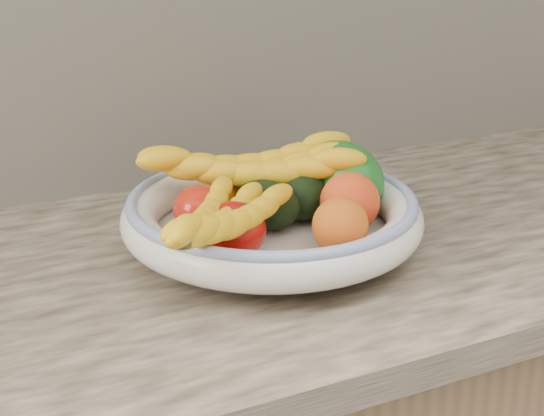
{
  "coord_description": "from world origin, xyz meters",
  "views": [
    {
      "loc": [
        -0.44,
        0.76,
        1.34
      ],
      "look_at": [
        0.0,
        1.66,
        0.96
      ],
      "focal_mm": 55.0,
      "sensor_mm": 36.0,
      "label": 1
    }
  ],
  "objects": [
    {
      "name": "fruit_bowl",
      "position": [
        0.0,
        1.66,
        0.95
      ],
      "size": [
        0.39,
        0.39,
        0.08
      ],
      "color": "silver",
      "rests_on": "kitchen_counter"
    },
    {
      "name": "clementine_back_left",
      "position": [
        -0.02,
        1.75,
        0.95
      ],
      "size": [
        0.06,
        0.06,
        0.05
      ],
      "primitive_type": "ellipsoid",
      "rotation": [
        0.0,
        0.0,
        0.2
      ],
      "color": "orange",
      "rests_on": "fruit_bowl"
    },
    {
      "name": "clementine_back_right",
      "position": [
        0.02,
        1.78,
        0.95
      ],
      "size": [
        0.06,
        0.06,
        0.05
      ],
      "primitive_type": "ellipsoid",
      "rotation": [
        0.0,
        0.0,
        0.16
      ],
      "color": "#FF6005",
      "rests_on": "fruit_bowl"
    },
    {
      "name": "clementine_back_mid",
      "position": [
        0.01,
        1.72,
        0.95
      ],
      "size": [
        0.05,
        0.05,
        0.05
      ],
      "primitive_type": "ellipsoid",
      "rotation": [
        0.0,
        0.0,
        -0.04
      ],
      "color": "#FF5B05",
      "rests_on": "fruit_bowl"
    },
    {
      "name": "tomato_left",
      "position": [
        -0.09,
        1.69,
        0.96
      ],
      "size": [
        0.07,
        0.07,
        0.06
      ],
      "primitive_type": "ellipsoid",
      "rotation": [
        0.0,
        0.0,
        -0.06
      ],
      "color": "red",
      "rests_on": "fruit_bowl"
    },
    {
      "name": "tomato_near_left",
      "position": [
        -0.08,
        1.61,
        0.96
      ],
      "size": [
        0.1,
        0.1,
        0.07
      ],
      "primitive_type": "ellipsoid",
      "rotation": [
        0.0,
        0.0,
        0.34
      ],
      "color": "#A40C08",
      "rests_on": "fruit_bowl"
    },
    {
      "name": "avocado_center",
      "position": [
        -0.01,
        1.66,
        0.96
      ],
      "size": [
        0.1,
        0.11,
        0.06
      ],
      "primitive_type": "ellipsoid",
      "rotation": [
        0.0,
        0.0,
        0.54
      ],
      "color": "black",
      "rests_on": "fruit_bowl"
    },
    {
      "name": "avocado_right",
      "position": [
        0.06,
        1.68,
        0.96
      ],
      "size": [
        0.11,
        0.12,
        0.07
      ],
      "primitive_type": "ellipsoid",
      "rotation": [
        0.0,
        0.0,
        -0.58
      ],
      "color": "black",
      "rests_on": "fruit_bowl"
    },
    {
      "name": "green_mango",
      "position": [
        0.12,
        1.68,
        0.98
      ],
      "size": [
        0.14,
        0.16,
        0.12
      ],
      "primitive_type": "ellipsoid",
      "rotation": [
        0.0,
        0.31,
        0.15
      ],
      "color": "#0F5313",
      "rests_on": "fruit_bowl"
    },
    {
      "name": "peach_front",
      "position": [
        0.04,
        1.56,
        0.97
      ],
      "size": [
        0.09,
        0.09,
        0.07
      ],
      "primitive_type": "ellipsoid",
      "rotation": [
        0.0,
        0.0,
        -0.38
      ],
      "color": "orange",
      "rests_on": "fruit_bowl"
    },
    {
      "name": "peach_right",
      "position": [
        0.09,
        1.62,
        0.97
      ],
      "size": [
        0.1,
        0.1,
        0.08
      ],
      "primitive_type": "ellipsoid",
      "rotation": [
        0.0,
        0.0,
        -0.36
      ],
      "color": "orange",
      "rests_on": "fruit_bowl"
    },
    {
      "name": "banana_bunch_back",
      "position": [
        -0.0,
        1.73,
        0.99
      ],
      "size": [
        0.33,
        0.21,
        0.09
      ],
      "primitive_type": null,
      "rotation": [
        0.0,
        0.0,
        -0.31
      ],
      "color": "yellow",
      "rests_on": "fruit_bowl"
    },
    {
      "name": "banana_bunch_front",
      "position": [
        -0.11,
        1.58,
        0.98
      ],
      "size": [
        0.26,
        0.25,
        0.07
      ],
      "primitive_type": null,
      "rotation": [
        0.0,
        0.0,
        0.74
      ],
      "color": "yellow",
      "rests_on": "fruit_bowl"
    }
  ]
}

